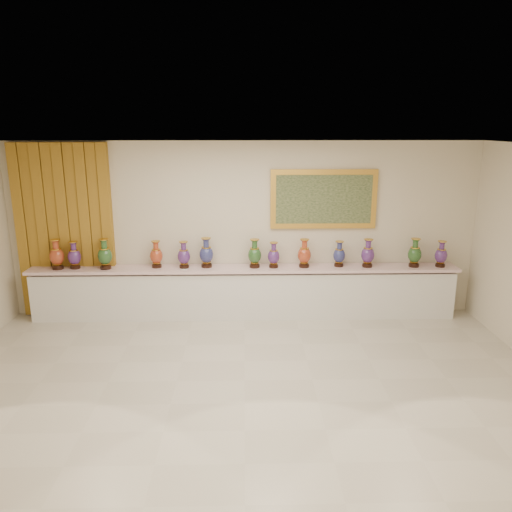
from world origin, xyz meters
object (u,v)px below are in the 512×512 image
at_px(vase_1, 74,256).
at_px(vase_2, 105,256).
at_px(counter, 244,293).
at_px(vase_0, 57,256).

bearing_deg(vase_1, vase_2, -4.00).
relative_size(counter, vase_2, 14.17).
relative_size(vase_0, vase_1, 1.10).
bearing_deg(vase_0, vase_1, 7.27).
relative_size(vase_0, vase_2, 0.99).
bearing_deg(counter, vase_0, -179.10).
height_order(counter, vase_2, vase_2).
distance_m(vase_0, vase_2, 0.80).
height_order(vase_0, vase_1, vase_0).
bearing_deg(vase_0, counter, 0.90).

